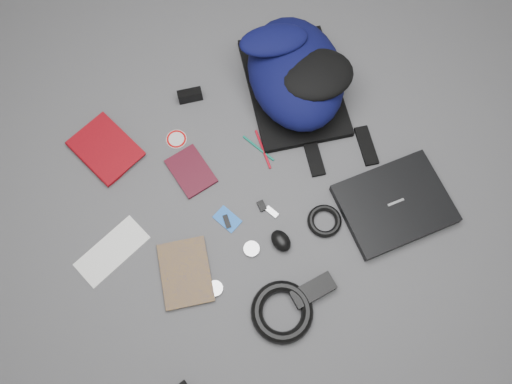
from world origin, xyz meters
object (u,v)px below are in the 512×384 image
backpack (296,73)px  compact_camera (190,95)px  comic_book (161,278)px  laptop (394,204)px  mouse (281,241)px  power_brick (313,290)px  textbook_red (86,165)px  dvd_case (191,171)px

backpack → compact_camera: backpack is taller
comic_book → backpack: bearing=46.0°
compact_camera → laptop: bearing=-43.7°
mouse → power_brick: mouse is taller
laptop → compact_camera: compact_camera is taller
mouse → backpack: bearing=50.0°
backpack → power_brick: 0.78m
mouse → comic_book: bearing=162.8°
compact_camera → comic_book: bearing=-109.0°
textbook_red → dvd_case: bearing=-48.7°
textbook_red → mouse: bearing=-67.6°
backpack → compact_camera: bearing=174.0°
backpack → textbook_red: backpack is taller
laptop → power_brick: (-0.41, -0.10, -0.00)m
backpack → laptop: size_ratio=1.45×
mouse → compact_camera: bearing=86.3°
backpack → mouse: (-0.37, -0.49, -0.09)m
compact_camera → mouse: (-0.01, -0.66, -0.00)m
comic_book → textbook_red: bearing=114.3°
dvd_case → compact_camera: (0.15, 0.27, 0.02)m
textbook_red → comic_book: (0.04, -0.50, -0.00)m
power_brick → comic_book: bearing=146.6°
backpack → mouse: size_ratio=6.46×
comic_book → power_brick: power_brick is taller
backpack → comic_book: (-0.78, -0.38, -0.10)m
power_brick → laptop: bearing=16.8°
compact_camera → power_brick: (-0.01, -0.85, -0.01)m
backpack → mouse: backpack is taller
backpack → dvd_case: (-0.51, -0.10, -0.10)m
backpack → power_brick: size_ratio=3.62×
backpack → dvd_case: backpack is taller
textbook_red → mouse: mouse is taller
backpack → textbook_red: (-0.82, 0.12, -0.10)m
compact_camera → mouse: 0.66m
textbook_red → dvd_case: textbook_red is taller
textbook_red → power_brick: bearing=-74.9°
comic_book → compact_camera: bearing=72.6°
compact_camera → power_brick: bearing=-72.5°
mouse → textbook_red: bearing=123.6°
power_brick → textbook_red: bearing=122.2°
backpack → laptop: backpack is taller
backpack → textbook_red: 0.83m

